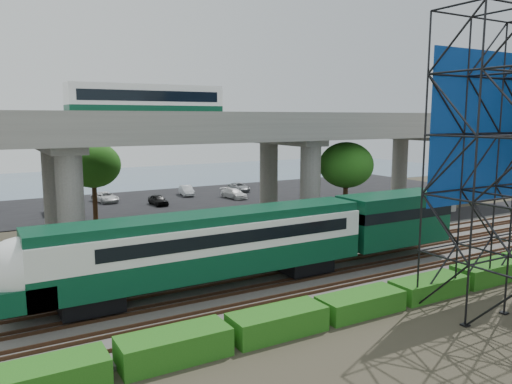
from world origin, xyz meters
TOP-DOWN VIEW (x-y plane):
  - ground at (0.00, 0.00)m, footprint 140.00×140.00m
  - ballast_bed at (0.00, 2.00)m, footprint 90.00×12.00m
  - service_road at (0.00, 10.50)m, footprint 90.00×5.00m
  - parking_lot at (0.00, 34.00)m, footprint 90.00×18.00m
  - harbor_water at (0.00, 56.00)m, footprint 140.00×40.00m
  - rail_tracks at (0.00, 2.00)m, footprint 90.00×9.52m
  - commuter_train at (-2.39, 2.00)m, footprint 29.30×3.06m
  - overpass at (-0.25, 16.00)m, footprint 80.00×12.00m
  - hedge_strip at (1.01, -4.30)m, footprint 34.60×1.80m
  - trees at (-4.67, 16.17)m, footprint 40.94×16.94m
  - parked_cars at (-0.04, 33.62)m, footprint 34.07×9.43m

SIDE VIEW (x-z plane):
  - ground at x=0.00m, z-range 0.00..0.00m
  - harbor_water at x=0.00m, z-range 0.00..0.03m
  - service_road at x=0.00m, z-range 0.00..0.08m
  - parking_lot at x=0.00m, z-range 0.00..0.08m
  - ballast_bed at x=0.00m, z-range 0.00..0.20m
  - rail_tracks at x=0.00m, z-range 0.20..0.36m
  - hedge_strip at x=1.01m, z-range -0.04..1.16m
  - parked_cars at x=-0.04m, z-range 0.03..1.32m
  - commuter_train at x=-2.39m, z-range 0.73..5.03m
  - trees at x=-4.67m, z-range 1.73..9.42m
  - overpass at x=-0.25m, z-range 2.01..14.41m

